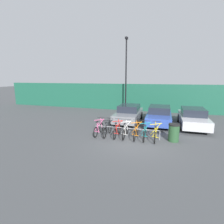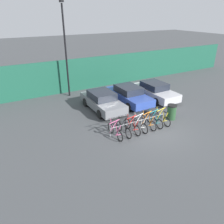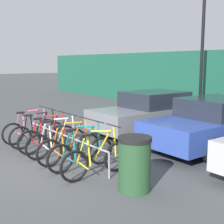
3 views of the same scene
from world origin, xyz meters
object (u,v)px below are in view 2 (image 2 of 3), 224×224
(car_blue, at_px, (129,95))
(car_silver, at_px, (155,91))
(bicycle_black, at_px, (124,129))
(bicycle_teal, at_px, (154,120))
(car_grey, at_px, (102,101))
(bicycle_white, at_px, (139,124))
(bicycle_red, at_px, (132,126))
(bicycle_pink, at_px, (115,131))
(bicycle_yellow, at_px, (161,118))
(trash_bin, at_px, (171,112))
(bicycle_orange, at_px, (148,122))
(bike_rack, at_px, (138,122))
(lamp_post, at_px, (65,47))

(car_blue, xyz_separation_m, car_silver, (2.44, -0.24, -0.00))
(bicycle_black, bearing_deg, bicycle_teal, -0.76)
(car_grey, bearing_deg, bicycle_white, -81.60)
(bicycle_red, relative_size, bicycle_teal, 1.00)
(bicycle_pink, bearing_deg, car_blue, 45.94)
(bicycle_black, bearing_deg, bicycle_yellow, -0.76)
(bicycle_yellow, xyz_separation_m, trash_bin, (1.02, 0.16, 0.14))
(bicycle_white, distance_m, car_silver, 5.73)
(bicycle_orange, bearing_deg, bicycle_teal, -1.23)
(bike_rack, distance_m, bicycle_yellow, 1.78)
(bicycle_black, xyz_separation_m, bicycle_white, (1.17, 0.00, 0.00))
(bike_rack, relative_size, trash_bin, 3.96)
(bicycle_teal, distance_m, car_silver, 4.90)
(car_grey, bearing_deg, bicycle_red, -89.36)
(bicycle_red, relative_size, bicycle_orange, 1.00)
(bicycle_red, xyz_separation_m, bicycle_yellow, (2.32, 0.00, 0.00))
(bicycle_red, relative_size, car_blue, 0.38)
(bicycle_orange, bearing_deg, bicycle_black, 178.77)
(bicycle_teal, height_order, lamp_post, lamp_post)
(bicycle_pink, relative_size, bicycle_white, 1.00)
(bicycle_pink, distance_m, bicycle_red, 1.22)
(bike_rack, relative_size, bicycle_black, 2.39)
(bicycle_red, height_order, bicycle_white, same)
(bicycle_pink, xyz_separation_m, car_silver, (6.05, 3.77, 0.31))
(bicycle_pink, distance_m, bicycle_white, 1.75)
(bicycle_white, height_order, car_silver, car_silver)
(bicycle_black, distance_m, bicycle_orange, 1.82)
(bicycle_white, distance_m, car_blue, 4.43)
(bike_rack, height_order, bicycle_orange, bicycle_orange)
(bicycle_yellow, bearing_deg, bicycle_teal, 179.92)
(bicycle_yellow, bearing_deg, car_blue, 88.87)
(bicycle_pink, height_order, bicycle_yellow, same)
(bicycle_yellow, bearing_deg, bicycle_red, 179.92)
(bicycle_black, bearing_deg, bicycle_pink, 179.24)
(bicycle_red, xyz_separation_m, lamp_post, (-1.21, 7.97, 3.77))
(bicycle_red, height_order, car_silver, car_silver)
(bicycle_yellow, bearing_deg, bicycle_black, 179.92)
(bicycle_red, bearing_deg, bicycle_black, 177.69)
(bicycle_red, bearing_deg, bicycle_yellow, -2.31)
(car_blue, height_order, car_silver, same)
(bicycle_teal, relative_size, car_grey, 0.39)
(bicycle_black, bearing_deg, car_blue, 52.19)
(bicycle_yellow, relative_size, car_blue, 0.38)
(bike_rack, distance_m, trash_bin, 2.79)
(bicycle_orange, distance_m, bicycle_teal, 0.53)
(bicycle_orange, height_order, trash_bin, bicycle_orange)
(car_grey, distance_m, car_silver, 4.88)
(bicycle_yellow, bearing_deg, bicycle_orange, 179.92)
(bicycle_pink, bearing_deg, bicycle_yellow, -2.05)
(lamp_post, bearing_deg, car_silver, -34.82)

